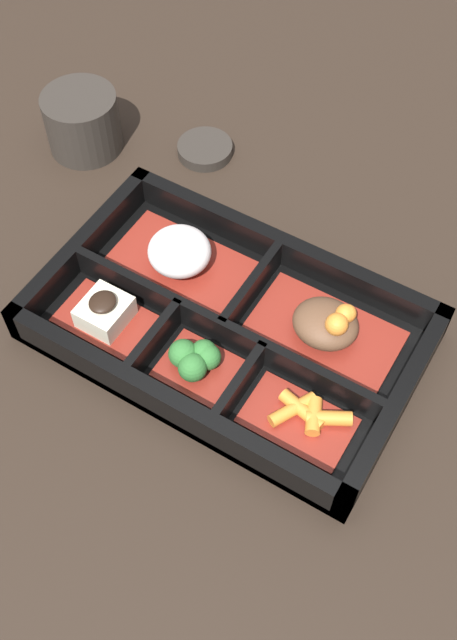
# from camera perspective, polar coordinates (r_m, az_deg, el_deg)

# --- Properties ---
(ground_plane) EXTENTS (3.00, 3.00, 0.00)m
(ground_plane) POSITION_cam_1_polar(r_m,az_deg,el_deg) (0.68, 0.00, -1.19)
(ground_plane) COLOR black
(bento_base) EXTENTS (0.34, 0.21, 0.01)m
(bento_base) POSITION_cam_1_polar(r_m,az_deg,el_deg) (0.68, 0.00, -0.96)
(bento_base) COLOR black
(bento_base) RESTS_ON ground_plane
(bento_rim) EXTENTS (0.34, 0.21, 0.04)m
(bento_rim) POSITION_cam_1_polar(r_m,az_deg,el_deg) (0.66, -0.15, -0.44)
(bento_rim) COLOR black
(bento_rim) RESTS_ON ground_plane
(bowl_rice) EXTENTS (0.13, 0.08, 0.04)m
(bowl_rice) POSITION_cam_1_polar(r_m,az_deg,el_deg) (0.70, -3.73, 4.93)
(bowl_rice) COLOR maroon
(bowl_rice) RESTS_ON bento_base
(bowl_stew) EXTENTS (0.13, 0.08, 0.05)m
(bowl_stew) POSITION_cam_1_polar(r_m,az_deg,el_deg) (0.66, 7.47, -0.51)
(bowl_stew) COLOR maroon
(bowl_stew) RESTS_ON bento_base
(bowl_tofu) EXTENTS (0.09, 0.06, 0.04)m
(bowl_tofu) POSITION_cam_1_polar(r_m,az_deg,el_deg) (0.68, -9.36, 0.42)
(bowl_tofu) COLOR maroon
(bowl_tofu) RESTS_ON bento_base
(bowl_greens) EXTENTS (0.07, 0.06, 0.03)m
(bowl_greens) POSITION_cam_1_polar(r_m,az_deg,el_deg) (0.64, -2.37, -3.17)
(bowl_greens) COLOR maroon
(bowl_greens) RESTS_ON bento_base
(bowl_carrots) EXTENTS (0.09, 0.06, 0.02)m
(bowl_carrots) POSITION_cam_1_polar(r_m,az_deg,el_deg) (0.62, 5.70, -7.42)
(bowl_carrots) COLOR maroon
(bowl_carrots) RESTS_ON bento_base
(tea_cup) EXTENTS (0.08, 0.08, 0.06)m
(tea_cup) POSITION_cam_1_polar(r_m,az_deg,el_deg) (0.84, -11.08, 14.67)
(tea_cup) COLOR #2D2823
(tea_cup) RESTS_ON ground_plane
(sauce_dish) EXTENTS (0.06, 0.06, 0.01)m
(sauce_dish) POSITION_cam_1_polar(r_m,az_deg,el_deg) (0.83, -1.81, 12.90)
(sauce_dish) COLOR #2D2823
(sauce_dish) RESTS_ON ground_plane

